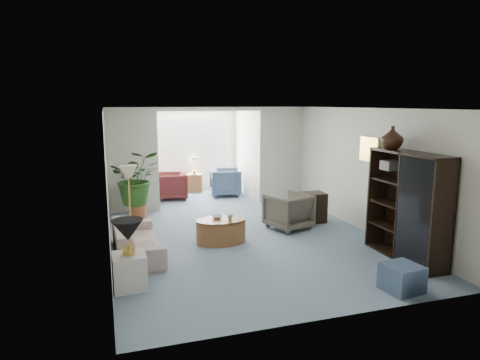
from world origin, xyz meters
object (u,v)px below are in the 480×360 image
object	(u,v)px
coffee_table	(221,231)
sunroom_table	(194,183)
sofa	(137,240)
side_table_dark	(312,207)
wingback_chair	(288,211)
ottoman	(402,278)
coffee_bowl	(217,217)
end_table	(130,271)
table_lamp	(128,230)
coffee_cup	(230,218)
plant_pot	(138,211)
entertainment_cabinet	(407,206)
framed_picture	(370,149)
cabinet_urn	(392,137)
sunroom_chair_blue	(226,182)
sunroom_chair_maroon	(173,186)
floor_lamp	(128,173)

from	to	relation	value
coffee_table	sunroom_table	bearing A→B (deg)	84.53
sofa	side_table_dark	xyz separation A→B (m)	(3.83, 0.97, 0.05)
wingback_chair	ottoman	world-z (taller)	wingback_chair
coffee_bowl	wingback_chair	world-z (taller)	wingback_chair
end_table	coffee_bowl	size ratio (longest dim) A/B	2.49
sunroom_table	sofa	bearing A→B (deg)	-112.13
table_lamp	coffee_bowl	xyz separation A→B (m)	(1.71, 1.65, -0.38)
coffee_cup	plant_pot	size ratio (longest dim) A/B	0.26
coffee_bowl	end_table	bearing A→B (deg)	-135.92
entertainment_cabinet	side_table_dark	bearing A→B (deg)	100.29
end_table	wingback_chair	xyz separation A→B (m)	(3.33, 2.02, 0.12)
framed_picture	wingback_chair	bearing A→B (deg)	151.46
coffee_bowl	table_lamp	bearing A→B (deg)	-135.92
framed_picture	entertainment_cabinet	distance (m)	1.67
cabinet_urn	table_lamp	bearing A→B (deg)	-176.00
plant_pot	sunroom_table	xyz separation A→B (m)	(1.82, 2.48, 0.11)
ottoman	coffee_cup	bearing A→B (deg)	122.55
coffee_bowl	entertainment_cabinet	size ratio (longest dim) A/B	0.11
framed_picture	sunroom_chair_blue	size ratio (longest dim) A/B	0.59
coffee_bowl	sunroom_chair_blue	bearing A→B (deg)	72.13
entertainment_cabinet	sunroom_table	bearing A→B (deg)	109.41
coffee_table	entertainment_cabinet	distance (m)	3.31
end_table	coffee_table	size ratio (longest dim) A/B	0.53
side_table_dark	sunroom_chair_maroon	bearing A→B (deg)	128.69
end_table	floor_lamp	xyz separation A→B (m)	(0.17, 2.62, 1.00)
coffee_bowl	sunroom_table	distance (m)	4.67
table_lamp	ottoman	size ratio (longest dim) A/B	0.93
cabinet_urn	sunroom_table	distance (m)	6.63
framed_picture	sunroom_table	size ratio (longest dim) A/B	0.94
framed_picture	wingback_chair	size ratio (longest dim) A/B	0.61
coffee_cup	plant_pot	world-z (taller)	coffee_cup
sunroom_chair_blue	sunroom_chair_maroon	size ratio (longest dim) A/B	1.06
ottoman	plant_pot	xyz separation A→B (m)	(-3.23, 5.05, -0.03)
sofa	end_table	size ratio (longest dim) A/B	3.76
sofa	sunroom_table	size ratio (longest dim) A/B	3.54
cabinet_urn	plant_pot	size ratio (longest dim) A/B	0.98
coffee_table	sunroom_table	world-z (taller)	sunroom_table
entertainment_cabinet	floor_lamp	bearing A→B (deg)	147.03
entertainment_cabinet	coffee_table	bearing A→B (deg)	147.58
end_table	coffee_cup	world-z (taller)	coffee_cup
table_lamp	ottoman	xyz separation A→B (m)	(3.62, -1.24, -0.66)
coffee_bowl	plant_pot	xyz separation A→B (m)	(-1.32, 2.16, -0.31)
side_table_dark	sunroom_chair_maroon	xyz separation A→B (m)	(-2.58, 3.22, 0.03)
table_lamp	sunroom_table	bearing A→B (deg)	70.65
sofa	sunroom_chair_blue	xyz separation A→B (m)	(2.76, 4.19, 0.11)
floor_lamp	side_table_dark	size ratio (longest dim) A/B	0.55
table_lamp	ottoman	distance (m)	3.88
floor_lamp	ottoman	distance (m)	5.28
floor_lamp	table_lamp	bearing A→B (deg)	-93.65
coffee_table	coffee_bowl	xyz separation A→B (m)	(-0.05, 0.10, 0.25)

